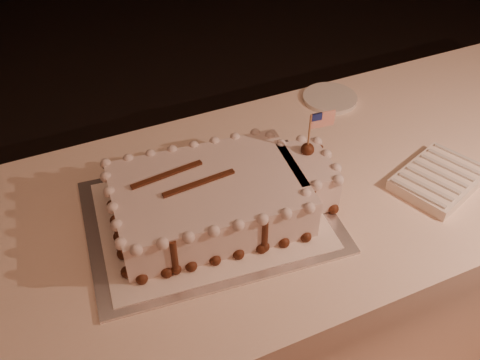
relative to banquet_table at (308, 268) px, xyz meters
name	(u,v)px	position (x,y,z in m)	size (l,w,h in m)	color
banquet_table	(308,268)	(0.00, 0.00, 0.00)	(2.40, 0.80, 0.75)	#FFE0C5
cake_board	(210,216)	(-0.32, -0.02, 0.38)	(0.58, 0.44, 0.01)	silver
doily	(210,215)	(-0.32, -0.02, 0.38)	(0.52, 0.39, 0.00)	white
sheet_cake	(221,196)	(-0.29, -0.02, 0.44)	(0.57, 0.36, 0.22)	silver
napkin_stack	(439,179)	(0.26, -0.15, 0.39)	(0.27, 0.23, 0.04)	white
side_plate	(330,98)	(0.22, 0.31, 0.38)	(0.17, 0.17, 0.01)	silver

